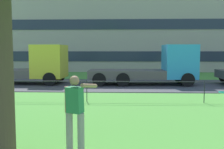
% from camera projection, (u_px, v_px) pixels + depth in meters
% --- Properties ---
extents(street_strip, '(80.00, 6.88, 0.01)m').
position_uv_depth(street_strip, '(137.00, 85.00, 17.95)').
color(street_strip, '#424247').
rests_on(street_strip, ground).
extents(park_fence, '(37.14, 0.04, 1.00)m').
position_uv_depth(park_fence, '(145.00, 88.00, 11.86)').
color(park_fence, '#232328').
rests_on(park_fence, ground).
extents(person_thrower, '(0.73, 0.69, 1.77)m').
position_uv_depth(person_thrower, '(75.00, 111.00, 6.03)').
color(person_thrower, gray).
rests_on(person_thrower, ground).
extents(flatbed_truck_left, '(7.37, 2.63, 2.75)m').
position_uv_depth(flatbed_truck_left, '(29.00, 67.00, 18.61)').
color(flatbed_truck_left, yellow).
rests_on(flatbed_truck_left, ground).
extents(flatbed_truck_center, '(7.35, 2.57, 2.75)m').
position_uv_depth(flatbed_truck_center, '(158.00, 67.00, 18.15)').
color(flatbed_truck_center, '#2D99D1').
rests_on(flatbed_truck_center, ground).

